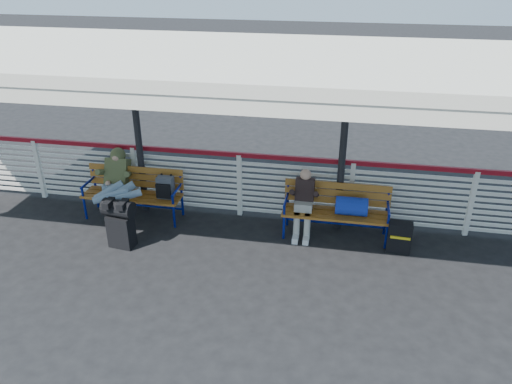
% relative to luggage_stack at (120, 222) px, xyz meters
% --- Properties ---
extents(ground, '(60.00, 60.00, 0.00)m').
position_rel_luggage_stack_xyz_m(ground, '(1.69, -0.47, -0.46)').
color(ground, black).
rests_on(ground, ground).
extents(fence, '(12.08, 0.08, 1.24)m').
position_rel_luggage_stack_xyz_m(fence, '(1.69, 1.43, 0.20)').
color(fence, silver).
rests_on(fence, ground).
extents(canopy, '(12.60, 3.60, 3.16)m').
position_rel_luggage_stack_xyz_m(canopy, '(1.69, 0.40, 2.58)').
color(canopy, silver).
rests_on(canopy, ground).
extents(luggage_stack, '(0.55, 0.36, 0.85)m').
position_rel_luggage_stack_xyz_m(luggage_stack, '(0.00, 0.00, 0.00)').
color(luggage_stack, black).
rests_on(luggage_stack, ground).
extents(bench_left, '(1.80, 0.56, 0.92)m').
position_rel_luggage_stack_xyz_m(bench_left, '(-0.05, 1.04, 0.11)').
color(bench_left, '#A4671F').
rests_on(bench_left, ground).
extents(bench_right, '(1.80, 0.56, 0.92)m').
position_rel_luggage_stack_xyz_m(bench_right, '(3.57, 0.99, 0.12)').
color(bench_right, '#A4671F').
rests_on(bench_right, ground).
extents(traveler_man, '(0.94, 1.64, 0.77)m').
position_rel_luggage_stack_xyz_m(traveler_man, '(-0.35, 0.69, 0.25)').
color(traveler_man, '#7E92AA').
rests_on(traveler_man, ground).
extents(companion_person, '(0.32, 0.66, 1.15)m').
position_rel_luggage_stack_xyz_m(companion_person, '(2.91, 0.98, 0.13)').
color(companion_person, '#B0AC9F').
rests_on(companion_person, ground).
extents(suitcase_side, '(0.39, 0.25, 0.53)m').
position_rel_luggage_stack_xyz_m(suitcase_side, '(4.51, 0.68, -0.20)').
color(suitcase_side, black).
rests_on(suitcase_side, ground).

